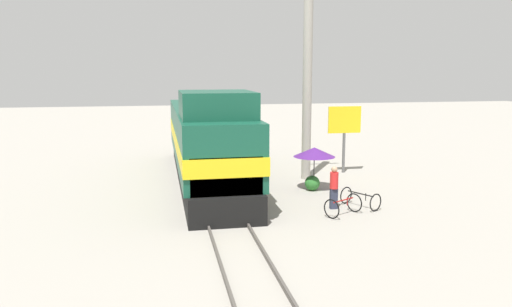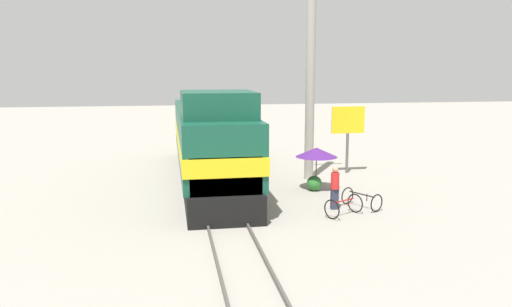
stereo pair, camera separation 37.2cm
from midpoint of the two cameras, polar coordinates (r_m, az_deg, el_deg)
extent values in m
plane|color=gray|center=(21.76, -5.02, -5.52)|extent=(120.00, 120.00, 0.00)
cube|color=#4C4742|center=(21.68, -6.91, -5.40)|extent=(0.08, 32.54, 0.15)
cube|color=#4C4742|center=(21.82, -3.14, -5.25)|extent=(0.08, 32.54, 0.15)
cube|color=black|center=(25.86, -6.06, -1.85)|extent=(2.88, 16.26, 1.11)
cube|color=#144C38|center=(25.56, -6.13, 2.23)|extent=(3.13, 15.61, 2.60)
cube|color=yellow|center=(25.59, -6.12, 1.65)|extent=(3.17, 15.77, 0.70)
cube|color=yellow|center=(19.11, -4.36, -2.00)|extent=(2.66, 2.28, 1.43)
cube|color=#144C38|center=(20.55, -5.04, 5.61)|extent=(2.94, 3.58, 1.07)
cylinder|color=#9E998E|center=(25.73, 5.49, 9.33)|extent=(0.47, 0.47, 11.12)
cylinder|color=#4C4C4C|center=(23.82, 6.20, -1.85)|extent=(0.05, 0.05, 1.92)
cone|color=#4C1E72|center=(23.66, 6.24, 0.17)|extent=(1.97, 1.97, 0.44)
cube|color=#595959|center=(27.97, 9.61, 0.08)|extent=(0.12, 0.12, 2.21)
cube|color=yellow|center=(27.73, 9.72, 3.83)|extent=(1.87, 0.08, 1.47)
sphere|color=#2D722D|center=(23.73, 6.00, -3.37)|extent=(0.71, 0.71, 0.71)
cube|color=#2D3347|center=(20.74, 8.36, -5.12)|extent=(0.30, 0.20, 0.85)
cylinder|color=red|center=(20.56, 8.41, -3.06)|extent=(0.34, 0.34, 0.68)
sphere|color=tan|center=(20.46, 8.44, -1.79)|extent=(0.25, 0.25, 0.25)
torus|color=black|center=(20.69, 13.00, -5.48)|extent=(0.67, 0.40, 0.73)
torus|color=black|center=(21.61, 9.77, -4.72)|extent=(0.67, 0.40, 0.73)
cube|color=black|center=(21.09, 11.37, -4.53)|extent=(0.66, 1.16, 0.04)
cylinder|color=black|center=(20.95, 11.93, -4.88)|extent=(0.04, 0.04, 0.31)
torus|color=black|center=(20.43, 10.66, -5.54)|extent=(0.43, 0.69, 0.77)
torus|color=black|center=(19.39, 8.09, -6.29)|extent=(0.43, 0.69, 0.77)
cube|color=#A51919|center=(19.84, 9.42, -5.28)|extent=(1.04, 0.63, 0.04)
cylinder|color=#A51919|center=(20.05, 9.86, -5.40)|extent=(0.04, 0.04, 0.32)
camera|label=1|loc=(0.19, -90.57, -0.10)|focal=35.00mm
camera|label=2|loc=(0.19, 89.43, 0.10)|focal=35.00mm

